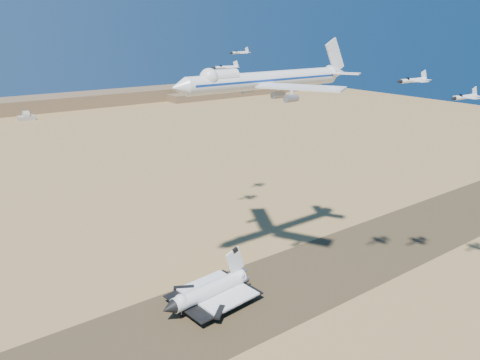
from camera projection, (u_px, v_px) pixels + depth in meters
ground at (213, 315)px, 183.59m from camera, size 1200.00×1200.00×0.00m
runway at (213, 315)px, 183.58m from camera, size 600.00×50.00×0.06m
ridgeline at (37, 107)px, 621.64m from camera, size 960.00×90.00×18.00m
shuttle at (209, 292)px, 188.96m from camera, size 42.61×28.67×20.93m
carrier_747 at (261, 81)px, 181.25m from camera, size 85.89×66.73×21.44m
crew_a at (239, 305)px, 188.87m from camera, size 0.54×0.66×1.57m
crew_b at (231, 305)px, 188.36m from camera, size 0.49×0.81×1.62m
crew_c at (231, 308)px, 186.28m from camera, size 0.95×1.03×1.59m
chase_jet_a at (413, 80)px, 165.06m from camera, size 16.51×8.86×4.11m
chase_jet_b at (465, 97)px, 170.19m from camera, size 16.63×8.85×4.14m
chase_jet_e at (226, 67)px, 228.89m from camera, size 15.14×8.43×3.79m
chase_jet_f at (240, 53)px, 247.83m from camera, size 13.95×7.55×3.47m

